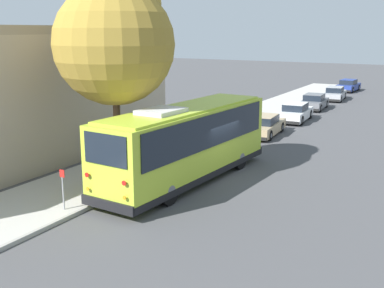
% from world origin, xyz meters
% --- Properties ---
extents(ground_plane, '(160.00, 160.00, 0.00)m').
position_xyz_m(ground_plane, '(0.00, 0.00, 0.00)').
color(ground_plane, '#474749').
extents(sidewalk_slab, '(80.00, 4.06, 0.15)m').
position_xyz_m(sidewalk_slab, '(0.00, 4.20, 0.07)').
color(sidewalk_slab, '#B2AFA8').
rests_on(sidewalk_slab, ground).
extents(curb_strip, '(80.00, 0.14, 0.15)m').
position_xyz_m(curb_strip, '(0.00, 2.10, 0.07)').
color(curb_strip, '#9D9A94').
rests_on(curb_strip, ground).
extents(shuttle_bus, '(10.51, 3.13, 3.49)m').
position_xyz_m(shuttle_bus, '(-1.12, 0.62, 1.88)').
color(shuttle_bus, '#ADC633').
rests_on(shuttle_bus, ground).
extents(parked_sedan_tan, '(4.74, 2.03, 1.30)m').
position_xyz_m(parked_sedan_tan, '(9.59, 1.07, 0.60)').
color(parked_sedan_tan, tan).
rests_on(parked_sedan_tan, ground).
extents(parked_sedan_white, '(4.71, 1.99, 1.33)m').
position_xyz_m(parked_sedan_white, '(15.36, 0.83, 0.62)').
color(parked_sedan_white, silver).
rests_on(parked_sedan_white, ground).
extents(parked_sedan_gray, '(4.29, 1.92, 1.29)m').
position_xyz_m(parked_sedan_gray, '(21.44, 1.11, 0.59)').
color(parked_sedan_gray, slate).
rests_on(parked_sedan_gray, ground).
extents(parked_sedan_silver, '(4.69, 1.99, 1.27)m').
position_xyz_m(parked_sedan_silver, '(27.82, 0.85, 0.59)').
color(parked_sedan_silver, '#A8AAAF').
rests_on(parked_sedan_silver, ground).
extents(parked_sedan_blue, '(4.38, 1.91, 1.29)m').
position_xyz_m(parked_sedan_blue, '(35.30, 1.14, 0.60)').
color(parked_sedan_blue, navy).
rests_on(parked_sedan_blue, ground).
extents(street_tree, '(4.99, 4.99, 9.07)m').
position_xyz_m(street_tree, '(-2.75, 3.01, 6.32)').
color(street_tree, brown).
rests_on(street_tree, sidewalk_slab).
extents(sign_post_near, '(0.06, 0.22, 1.51)m').
position_xyz_m(sign_post_near, '(-6.65, 2.62, 0.93)').
color(sign_post_near, gray).
rests_on(sign_post_near, sidewalk_slab).
extents(sign_post_far, '(0.06, 0.22, 1.36)m').
position_xyz_m(sign_post_far, '(-4.85, 2.62, 0.85)').
color(sign_post_far, gray).
rests_on(sign_post_far, sidewalk_slab).
extents(fire_hydrant, '(0.22, 0.22, 0.81)m').
position_xyz_m(fire_hydrant, '(5.49, 2.55, 0.55)').
color(fire_hydrant, red).
rests_on(fire_hydrant, sidewalk_slab).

